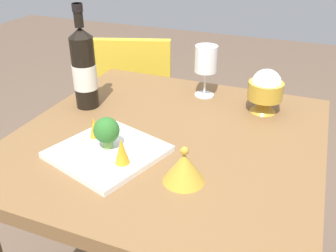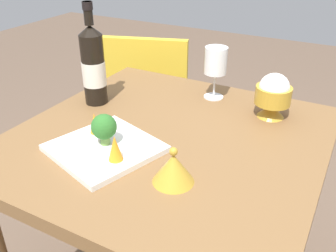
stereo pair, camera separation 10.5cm
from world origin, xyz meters
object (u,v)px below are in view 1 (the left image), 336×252
Objects in this scene: rice_bowl at (265,90)px; serving_plate at (108,152)px; wine_glass at (206,60)px; chair_near_window at (131,99)px; rice_bowl_lid at (184,167)px; carrot_garnish_left at (122,151)px; broccoli_floret at (107,131)px; carrot_garnish_right at (94,127)px; wine_bottle at (84,68)px.

serving_plate is at bearing 50.91° from rice_bowl.
serving_plate is (0.12, 0.46, -0.12)m from wine_glass.
rice_bowl is 0.53m from serving_plate.
chair_near_window is 2.71× the size of serving_plate.
rice_bowl_lid is 1.48× the size of carrot_garnish_left.
rice_bowl_lid is 0.23m from serving_plate.
serving_plate is at bearing -8.21° from rice_bowl_lid.
wine_glass reaches higher than carrot_garnish_left.
serving_plate is at bearing -85.00° from chair_near_window.
rice_bowl is 0.53m from broccoli_floret.
broccoli_floret reaches higher than rice_bowl_lid.
carrot_garnish_right is (0.40, 0.37, -0.03)m from rice_bowl.
chair_near_window is 9.91× the size of broccoli_floret.
chair_near_window is at bearing -76.45° from wine_bottle.
carrot_garnish_right is (0.06, -0.04, -0.02)m from broccoli_floret.
wine_bottle is at bearing -52.49° from carrot_garnish_right.
rice_bowl reaches higher than broccoli_floret.
wine_bottle reaches higher than carrot_garnish_left.
wine_bottle is 3.31× the size of rice_bowl_lid.
wine_bottle reaches higher than serving_plate.
wine_bottle is 4.89× the size of carrot_garnish_left.
wine_glass is 0.51m from carrot_garnish_left.
wine_bottle is 0.26m from carrot_garnish_right.
carrot_garnish_left is at bearing 148.39° from serving_plate.
carrot_garnish_left is at bearing 59.18° from rice_bowl.
rice_bowl_lid is (-0.10, 0.49, -0.09)m from wine_glass.
carrot_garnish_left is (-0.07, 0.04, 0.04)m from serving_plate.
chair_near_window is 0.96m from carrot_garnish_left.
wine_bottle reaches higher than wine_glass.
chair_near_window is 4.75× the size of wine_glass.
chair_near_window is 12.57× the size of carrot_garnish_left.
carrot_garnish_left is (0.06, 0.50, -0.08)m from wine_glass.
rice_bowl_lid reaches higher than carrot_garnish_right.
rice_bowl_lid reaches higher than serving_plate.
rice_bowl is (-0.21, 0.05, -0.05)m from wine_glass.
carrot_garnish_left is (-0.28, 0.28, -0.08)m from wine_bottle.
chair_near_window is at bearing -63.61° from carrot_garnish_left.
wine_glass reaches higher than rice_bowl_lid.
rice_bowl_lid is at bearing 148.26° from wine_bottle.
wine_glass is 1.26× the size of rice_bowl.
carrot_garnish_right is at bearing -33.18° from carrot_garnish_left.
wine_bottle is at bearing -95.14° from chair_near_window.
wine_bottle is at bearing -48.14° from serving_plate.
wine_bottle is 1.85× the size of wine_glass.
carrot_garnish_right is at bearing -15.01° from rice_bowl_lid.
carrot_garnish_left is at bearing 83.56° from wine_glass.
carrot_garnish_left is at bearing -82.30° from chair_near_window.
broccoli_floret is (-0.34, 0.78, 0.30)m from chair_near_window.
carrot_garnish_left is at bearing 2.86° from rice_bowl_lid.
wine_bottle is 2.33× the size of rice_bowl.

